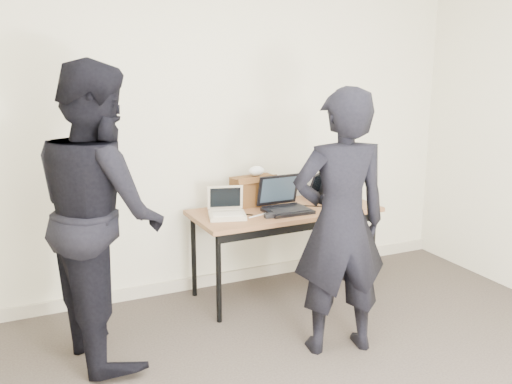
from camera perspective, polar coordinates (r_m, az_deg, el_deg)
room at (r=2.68m, az=12.49°, el=0.79°), size 4.60×4.60×2.80m
desk at (r=4.60m, az=2.96°, el=-2.44°), size 1.51×0.68×0.72m
laptop_beige at (r=4.37m, az=-2.95°, el=-1.90°), size 0.34×0.33×0.22m
laptop_center at (r=4.53m, az=2.83°, el=-1.10°), size 0.36×0.34×0.27m
laptop_right at (r=4.91m, az=7.17°, el=-0.13°), size 0.44×0.44×0.23m
leather_satchel at (r=4.67m, az=-0.26°, el=0.20°), size 0.38×0.21×0.25m
tissue at (r=4.65m, az=0.05°, el=2.13°), size 0.14×0.11×0.08m
equipment_box at (r=5.03m, az=8.33°, el=0.54°), size 0.31×0.26×0.17m
power_brick at (r=4.34m, az=1.42°, el=-2.38°), size 0.09×0.06×0.03m
cables at (r=4.51m, az=2.11°, el=-1.93°), size 0.97×0.40×0.01m
person_typist at (r=3.70m, az=8.41°, el=-3.14°), size 0.71×0.53×1.74m
person_observer at (r=3.74m, az=-15.24°, el=-1.98°), size 0.85×1.02×1.91m
baseboard at (r=4.96m, az=-4.14°, el=-8.70°), size 4.50×0.03×0.10m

